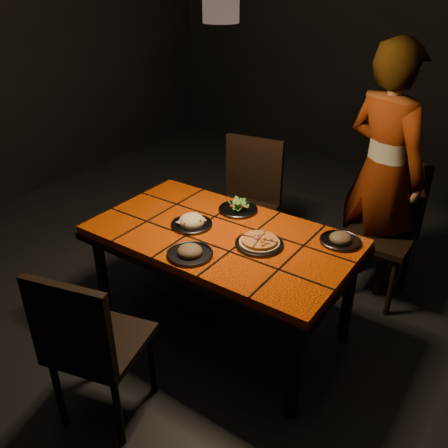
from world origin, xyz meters
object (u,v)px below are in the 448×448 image
Objects in this scene: dining_table at (222,244)px; chair_far_right at (385,221)px; chair_near at (89,342)px; plate_pizza at (259,243)px; plate_pasta at (192,222)px; chair_far_left at (248,196)px; diner at (383,172)px.

chair_far_right reaches higher than dining_table.
plate_pizza is (0.38, 0.99, 0.21)m from chair_near.
chair_far_right is 3.85× the size of plate_pasta.
chair_far_left reaches higher than plate_pizza.
diner is at bearing 9.31° from chair_far_left.
chair_far_left is at bearing -167.21° from chair_far_right.
diner reaches higher than plate_pasta.
diner is at bearing 61.88° from dining_table.
plate_pizza is 0.47m from plate_pasta.
chair_far_right is 0.35m from diner.
chair_far_right is (0.80, 2.05, 0.02)m from chair_near.
chair_far_right reaches higher than chair_near.
chair_near is (-0.11, -0.98, -0.11)m from dining_table.
plate_pasta is (-0.47, -0.04, 0.01)m from plate_pizza.
diner is 6.96× the size of plate_pasta.
plate_pasta is at bearing -171.96° from dining_table.
diner reaches higher than dining_table.
chair_far_left reaches higher than plate_pasta.
chair_near is 3.73× the size of plate_pasta.
plate_pasta is (-0.21, -0.03, 0.10)m from dining_table.
dining_table is 0.88m from chair_far_left.
chair_near reaches higher than plate_pizza.
plate_pasta is at bearing -98.87° from chair_near.
dining_table is 1.61× the size of chair_far_right.
chair_far_left is (-0.21, 1.80, 0.03)m from chair_near.
dining_table is 1.00m from chair_near.
dining_table is 1.56× the size of chair_far_left.
dining_table is 1.66× the size of chair_near.
chair_near is at bearing -84.19° from plate_pasta.
chair_far_left is at bearing 97.62° from plate_pasta.
chair_near reaches higher than plate_pasta.
diner is at bearing 54.96° from plate_pasta.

